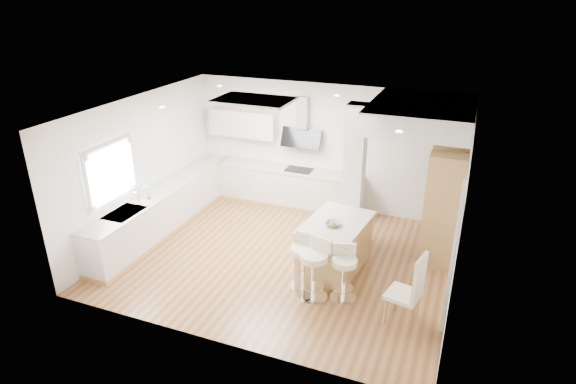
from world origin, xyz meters
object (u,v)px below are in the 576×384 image
at_px(bar_stool_a, 304,259).
at_px(peninsula, 335,244).
at_px(bar_stool_c, 344,270).
at_px(dining_chair, 411,288).
at_px(bar_stool_b, 315,266).

bearing_deg(bar_stool_a, peninsula, 68.32).
bearing_deg(bar_stool_c, peninsula, 97.26).
distance_m(peninsula, bar_stool_a, 0.86).
bearing_deg(peninsula, bar_stool_a, -104.55).
bearing_deg(peninsula, dining_chair, -31.21).
height_order(bar_stool_a, dining_chair, dining_chair).
distance_m(bar_stool_b, bar_stool_c, 0.47).
relative_size(bar_stool_a, bar_stool_b, 0.93).
bearing_deg(bar_stool_a, dining_chair, -11.62).
xyz_separation_m(bar_stool_a, bar_stool_b, (0.26, -0.22, 0.04)).
bearing_deg(peninsula, bar_stool_b, -86.05).
relative_size(peninsula, bar_stool_a, 1.64).
xyz_separation_m(peninsula, bar_stool_b, (-0.05, -1.02, 0.13)).
bearing_deg(bar_stool_b, bar_stool_a, 157.15).
height_order(bar_stool_c, dining_chair, dining_chair).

